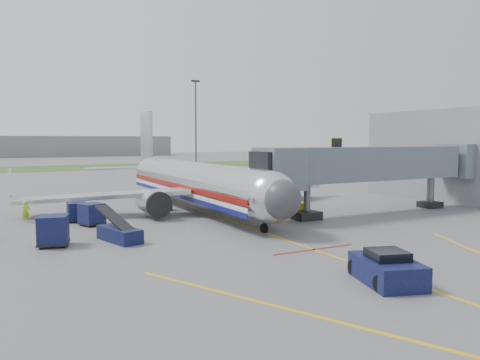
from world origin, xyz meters
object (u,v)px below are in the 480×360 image
pushback_tug (387,269)px  belt_loader (119,233)px  airliner (194,182)px  ramp_worker (26,212)px

pushback_tug → belt_loader: belt_loader is taller
airliner → belt_loader: size_ratio=7.71×
airliner → pushback_tug: bearing=-92.2°
pushback_tug → ramp_worker: bearing=118.6°
belt_loader → ramp_worker: size_ratio=2.65×
airliner → ramp_worker: 15.17m
belt_loader → ramp_worker: bearing=115.3°
pushback_tug → belt_loader: 17.53m
pushback_tug → belt_loader: bearing=120.9°
ramp_worker → pushback_tug: bearing=-84.8°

